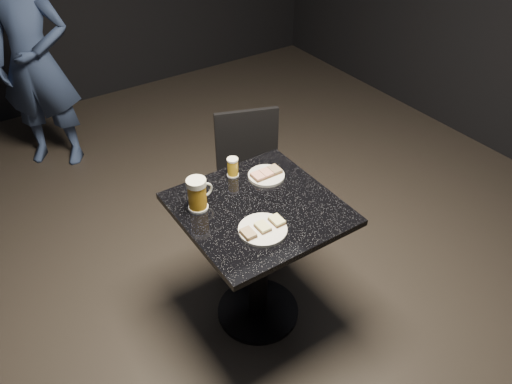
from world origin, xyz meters
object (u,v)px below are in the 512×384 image
beer_mug (198,194)px  plate_large (263,230)px  table (258,245)px  plate_small (266,176)px  beer_tumbler (233,167)px  patron (34,62)px  chair (251,174)px

beer_mug → plate_large: bearing=-62.3°
table → beer_mug: 0.42m
plate_large → beer_mug: bearing=117.7°
plate_large → plate_small: 0.40m
plate_small → beer_tumbler: beer_tumbler is taller
patron → beer_mug: size_ratio=10.04×
patron → beer_tumbler: (0.48, -1.87, 0.01)m
plate_small → table: (-0.16, -0.17, -0.25)m
plate_small → beer_tumbler: size_ratio=1.84×
plate_small → plate_large: bearing=-126.9°
plate_large → chair: chair is taller
patron → plate_small: bearing=-37.4°
patron → chair: patron is taller
chair → plate_large: bearing=-119.5°
plate_large → beer_mug: (-0.15, 0.29, 0.07)m
plate_large → plate_small: size_ratio=1.18×
plate_small → chair: chair is taller
table → beer_tumbler: size_ratio=7.65×
plate_large → table: (0.08, 0.15, -0.25)m
beer_tumbler → chair: chair is taller
beer_mug → beer_tumbler: bearing=26.2°
plate_small → beer_mug: beer_mug is taller
table → chair: chair is taller
beer_mug → chair: beer_mug is taller
beer_mug → beer_tumbler: beer_mug is taller
plate_large → table: bearing=62.3°
plate_large → chair: bearing=60.5°
plate_large → beer_tumbler: 0.44m
patron → beer_tumbler: patron is taller
plate_large → beer_mug: beer_mug is taller
plate_large → beer_tumbler: (0.11, 0.42, 0.04)m
chair → beer_mug: bearing=-144.3°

